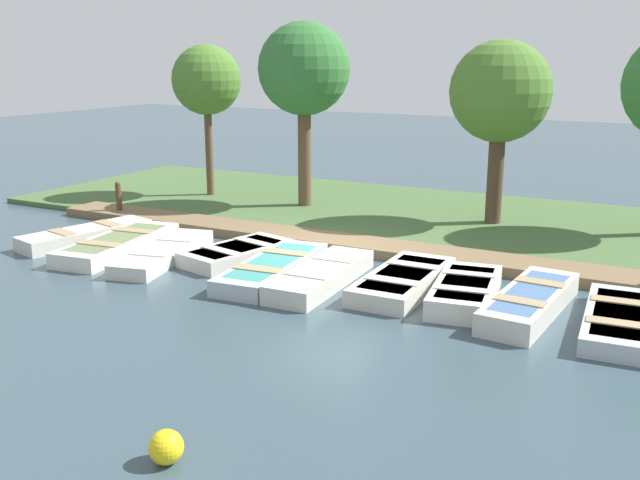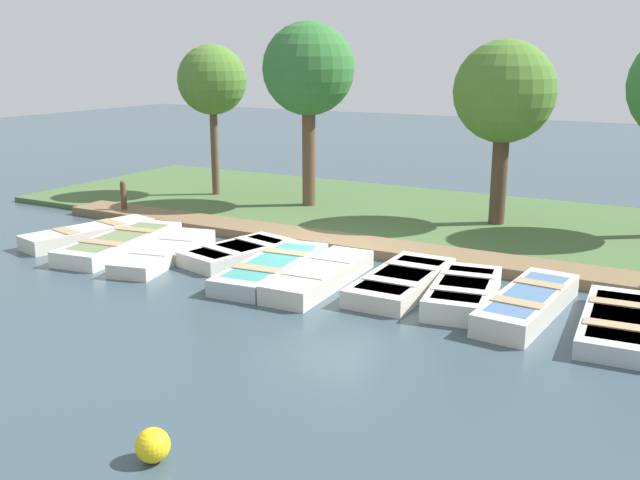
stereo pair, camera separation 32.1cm
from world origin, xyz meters
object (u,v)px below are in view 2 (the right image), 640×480
rowboat_2 (165,252)px  rowboat_7 (463,292)px  park_tree_far_left (212,81)px  rowboat_8 (528,303)px  rowboat_0 (90,233)px  park_tree_left (309,71)px  buoy (153,445)px  park_tree_center (504,94)px  rowboat_6 (402,281)px  rowboat_1 (120,243)px  mooring_post_near (124,199)px  rowboat_3 (238,252)px  rowboat_9 (621,323)px  rowboat_5 (320,275)px  rowboat_4 (272,268)px

rowboat_2 → rowboat_7: size_ratio=1.29×
rowboat_7 → park_tree_far_left: size_ratio=0.57×
rowboat_2 → rowboat_8: rowboat_8 is taller
rowboat_0 → park_tree_left: park_tree_left is taller
rowboat_7 → park_tree_far_left: park_tree_far_left is taller
park_tree_far_left → rowboat_2: bearing=27.7°
rowboat_7 → buoy: bearing=-20.0°
buoy → park_tree_center: bearing=178.7°
rowboat_6 → rowboat_8: rowboat_8 is taller
rowboat_1 → rowboat_8: rowboat_8 is taller
mooring_post_near → rowboat_3: bearing=69.5°
rowboat_1 → park_tree_far_left: size_ratio=0.75×
rowboat_3 → rowboat_8: bearing=100.4°
rowboat_9 → buoy: size_ratio=7.64×
rowboat_5 → buoy: buoy is taller
park_tree_left → buoy: bearing=22.5°
park_tree_left → park_tree_center: (-0.36, 5.72, -0.53)m
rowboat_6 → park_tree_far_left: (-5.81, -9.08, 3.63)m
park_tree_far_left → rowboat_9: bearing=65.3°
park_tree_far_left → park_tree_center: bearing=92.0°
park_tree_far_left → buoy: bearing=34.5°
rowboat_9 → rowboat_8: bearing=-97.2°
rowboat_6 → park_tree_far_left: size_ratio=0.64×
rowboat_1 → rowboat_3: (-0.75, 2.97, -0.02)m
rowboat_9 → park_tree_far_left: 15.05m
rowboat_9 → buoy: (6.98, -4.27, 0.04)m
buoy → park_tree_far_left: (-13.09, -8.99, 3.61)m
rowboat_5 → mooring_post_near: (-2.78, -8.13, 0.34)m
rowboat_9 → buoy: bearing=-35.3°
rowboat_3 → park_tree_center: bearing=157.2°
rowboat_5 → rowboat_3: bearing=-107.5°
buoy → park_tree_far_left: 16.28m
rowboat_0 → rowboat_1: 1.42m
rowboat_2 → rowboat_3: rowboat_3 is taller
rowboat_3 → rowboat_1: bearing=-62.2°
park_tree_left → rowboat_3: bearing=13.3°
rowboat_4 → rowboat_7: 4.16m
rowboat_1 → rowboat_7: 8.50m
mooring_post_near → rowboat_9: bearing=79.6°
rowboat_1 → rowboat_5: bearing=83.1°
rowboat_6 → rowboat_9: rowboat_6 is taller
rowboat_5 → rowboat_8: bearing=92.2°
rowboat_6 → mooring_post_near: 10.01m
rowboat_9 → park_tree_left: bearing=-125.9°
rowboat_8 → park_tree_far_left: 13.60m
rowboat_2 → rowboat_7: rowboat_7 is taller
park_tree_center → buoy: bearing=-1.3°
buoy → park_tree_far_left: bearing=-145.5°
rowboat_7 → mooring_post_near: (-2.41, -11.08, 0.33)m
rowboat_4 → rowboat_8: bearing=87.7°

